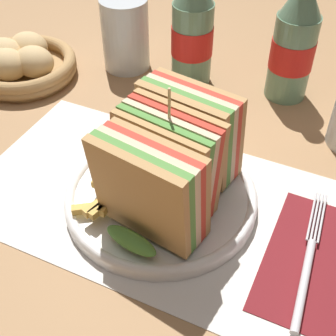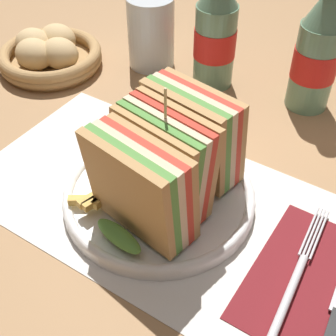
{
  "view_description": "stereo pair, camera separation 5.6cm",
  "coord_description": "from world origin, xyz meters",
  "px_view_note": "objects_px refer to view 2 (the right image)",
  "views": [
    {
      "loc": [
        0.19,
        -0.38,
        0.42
      ],
      "look_at": [
        0.01,
        -0.01,
        0.04
      ],
      "focal_mm": 50.0,
      "sensor_mm": 36.0,
      "label": 1
    },
    {
      "loc": [
        0.23,
        -0.35,
        0.42
      ],
      "look_at": [
        0.01,
        -0.01,
        0.04
      ],
      "focal_mm": 50.0,
      "sensor_mm": 36.0,
      "label": 2
    }
  ],
  "objects_px": {
    "glass_far": "(151,36)",
    "bread_basket": "(49,54)",
    "plate_main": "(159,195)",
    "club_sandwich": "(166,161)",
    "fork": "(293,284)",
    "coke_bottle_far": "(318,51)",
    "coke_bottle_near": "(216,31)"
  },
  "relations": [
    {
      "from": "coke_bottle_near",
      "to": "bread_basket",
      "type": "height_order",
      "value": "coke_bottle_near"
    },
    {
      "from": "club_sandwich",
      "to": "fork",
      "type": "xyz_separation_m",
      "value": [
        0.17,
        -0.02,
        -0.07
      ]
    },
    {
      "from": "fork",
      "to": "bread_basket",
      "type": "distance_m",
      "value": 0.55
    },
    {
      "from": "plate_main",
      "to": "coke_bottle_near",
      "type": "distance_m",
      "value": 0.29
    },
    {
      "from": "coke_bottle_far",
      "to": "bread_basket",
      "type": "distance_m",
      "value": 0.43
    },
    {
      "from": "fork",
      "to": "glass_far",
      "type": "xyz_separation_m",
      "value": [
        -0.38,
        0.29,
        0.04
      ]
    },
    {
      "from": "glass_far",
      "to": "bread_basket",
      "type": "bearing_deg",
      "value": -143.88
    },
    {
      "from": "plate_main",
      "to": "coke_bottle_far",
      "type": "relative_size",
      "value": 1.1
    },
    {
      "from": "plate_main",
      "to": "fork",
      "type": "bearing_deg",
      "value": -8.74
    },
    {
      "from": "coke_bottle_near",
      "to": "fork",
      "type": "bearing_deg",
      "value": -48.91
    },
    {
      "from": "coke_bottle_near",
      "to": "coke_bottle_far",
      "type": "xyz_separation_m",
      "value": [
        0.15,
        0.02,
        0.0
      ]
    },
    {
      "from": "coke_bottle_near",
      "to": "bread_basket",
      "type": "relative_size",
      "value": 1.22
    },
    {
      "from": "plate_main",
      "to": "glass_far",
      "type": "height_order",
      "value": "glass_far"
    },
    {
      "from": "coke_bottle_far",
      "to": "glass_far",
      "type": "height_order",
      "value": "coke_bottle_far"
    },
    {
      "from": "fork",
      "to": "bread_basket",
      "type": "bearing_deg",
      "value": 155.52
    },
    {
      "from": "bread_basket",
      "to": "fork",
      "type": "bearing_deg",
      "value": -20.28
    },
    {
      "from": "glass_far",
      "to": "bread_basket",
      "type": "relative_size",
      "value": 0.68
    },
    {
      "from": "bread_basket",
      "to": "coke_bottle_near",
      "type": "bearing_deg",
      "value": 22.65
    },
    {
      "from": "coke_bottle_near",
      "to": "plate_main",
      "type": "bearing_deg",
      "value": -74.37
    },
    {
      "from": "plate_main",
      "to": "bread_basket",
      "type": "distance_m",
      "value": 0.37
    },
    {
      "from": "plate_main",
      "to": "fork",
      "type": "relative_size",
      "value": 1.2
    },
    {
      "from": "coke_bottle_near",
      "to": "coke_bottle_far",
      "type": "height_order",
      "value": "same"
    },
    {
      "from": "plate_main",
      "to": "bread_basket",
      "type": "xyz_separation_m",
      "value": [
        -0.33,
        0.16,
        0.01
      ]
    },
    {
      "from": "plate_main",
      "to": "club_sandwich",
      "type": "bearing_deg",
      "value": -17.36
    },
    {
      "from": "fork",
      "to": "club_sandwich",
      "type": "bearing_deg",
      "value": 167.74
    },
    {
      "from": "club_sandwich",
      "to": "coke_bottle_near",
      "type": "relative_size",
      "value": 0.94
    },
    {
      "from": "fork",
      "to": "coke_bottle_near",
      "type": "relative_size",
      "value": 0.92
    },
    {
      "from": "coke_bottle_far",
      "to": "glass_far",
      "type": "distance_m",
      "value": 0.27
    },
    {
      "from": "club_sandwich",
      "to": "coke_bottle_far",
      "type": "height_order",
      "value": "coke_bottle_far"
    },
    {
      "from": "coke_bottle_near",
      "to": "glass_far",
      "type": "relative_size",
      "value": 1.78
    },
    {
      "from": "club_sandwich",
      "to": "coke_bottle_far",
      "type": "xyz_separation_m",
      "value": [
        0.06,
        0.3,
        0.01
      ]
    },
    {
      "from": "coke_bottle_far",
      "to": "bread_basket",
      "type": "bearing_deg",
      "value": -162.09
    }
  ]
}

